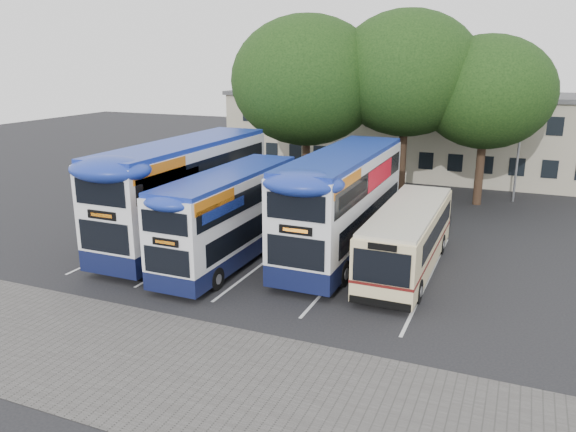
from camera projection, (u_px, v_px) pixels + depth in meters
The scene contains 12 objects.
ground at pixel (312, 314), 19.77m from camera, with size 120.00×120.00×0.00m, color black.
paving_strip at pixel (185, 372), 16.09m from camera, with size 40.00×6.00×0.01m, color #595654.
bay_lines at pixel (273, 256), 25.61m from camera, with size 14.12×11.00×0.01m.
depot_building at pixel (436, 134), 42.85m from camera, with size 32.40×8.40×6.20m.
lamp_post at pixel (522, 120), 33.86m from camera, with size 0.25×1.05×9.06m.
tree_left at pixel (307, 81), 34.59m from camera, with size 9.35×9.35×11.34m.
tree_mid at pixel (407, 74), 33.69m from camera, with size 8.83×8.83×11.57m.
tree_right at pixel (487, 92), 32.82m from camera, with size 7.78×7.78×10.09m.
bus_dd_left at pixel (187, 187), 26.96m from camera, with size 2.86×11.81×4.92m.
bus_dd_mid at pixel (230, 212), 24.46m from camera, with size 2.33×9.63×4.01m.
bus_dd_right at pixel (343, 199), 25.26m from camera, with size 2.74×11.28×4.70m.
bus_single at pixel (408, 235), 23.50m from camera, with size 2.35×9.23×2.75m.
Camera 1 is at (6.27, -17.00, 8.69)m, focal length 35.00 mm.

